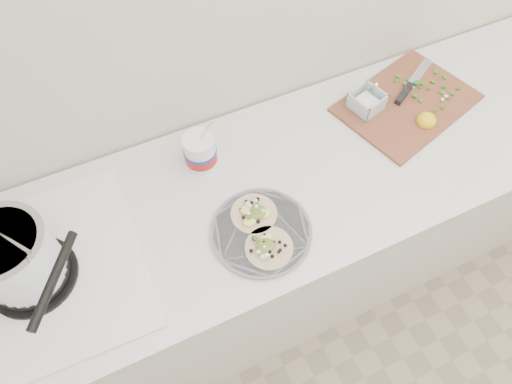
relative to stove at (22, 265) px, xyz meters
name	(u,v)px	position (x,y,z in m)	size (l,w,h in m)	color
counter	(292,234)	(0.83, 0.02, -0.54)	(2.44, 0.66, 0.90)	white
stove	(22,265)	(0.00, 0.00, 0.00)	(0.60, 0.55, 0.28)	silver
taco_plate	(261,230)	(0.62, -0.13, -0.07)	(0.30, 0.30, 0.04)	slate
tub	(201,150)	(0.56, 0.17, -0.02)	(0.10, 0.10, 0.23)	white
cutboard	(404,100)	(1.29, 0.12, -0.07)	(0.54, 0.44, 0.07)	brown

